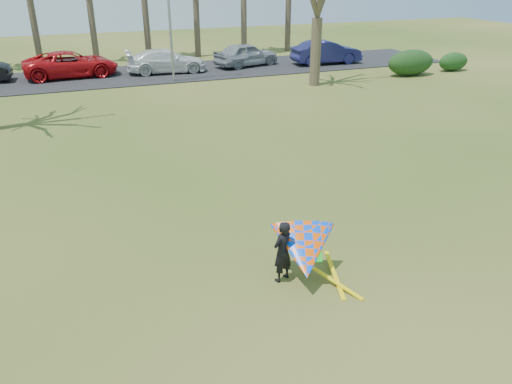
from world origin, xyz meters
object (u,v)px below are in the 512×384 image
object	(u,v)px
streetlight	(172,8)
car_2	(71,64)
kite_flyer	(303,251)
car_3	(166,61)
car_4	(246,54)
car_5	(326,52)

from	to	relation	value
streetlight	car_2	bearing A→B (deg)	148.83
car_2	kite_flyer	world-z (taller)	kite_flyer
car_2	car_3	distance (m)	6.23
car_2	car_4	distance (m)	12.13
car_2	kite_flyer	bearing A→B (deg)	-175.38
car_4	streetlight	bearing A→B (deg)	103.06
car_3	car_2	bearing A→B (deg)	87.14
car_5	kite_flyer	bearing A→B (deg)	153.53
streetlight	car_2	distance (m)	8.03
car_5	kite_flyer	world-z (taller)	kite_flyer
streetlight	car_4	size ratio (longest dim) A/B	1.64
car_5	car_4	bearing A→B (deg)	80.74
streetlight	car_3	bearing A→B (deg)	89.65
car_3	car_4	world-z (taller)	car_4
car_2	car_5	bearing A→B (deg)	-99.43
car_2	car_3	bearing A→B (deg)	-101.43
car_4	car_5	world-z (taller)	car_5
car_3	kite_flyer	distance (m)	25.91
car_4	car_2	bearing A→B (deg)	72.13
streetlight	car_2	world-z (taller)	streetlight
streetlight	kite_flyer	size ratio (longest dim) A/B	3.35
car_3	car_5	xyz separation A→B (m)	(11.86, -0.90, 0.07)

